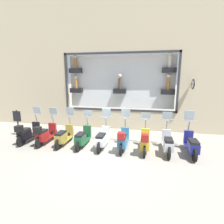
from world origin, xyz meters
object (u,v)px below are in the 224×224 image
scooter_navy_0 (192,145)px  scooter_red_7 (45,134)px  scooter_black_8 (28,133)px  scooter_teal_3 (123,140)px  shop_sign_post (18,123)px  scooter_olive_6 (64,136)px  scooter_white_4 (102,139)px  scooter_silver_1 (168,143)px  scooter_green_5 (83,138)px  scooter_yellow_2 (145,142)px

scooter_navy_0 → scooter_red_7: (-0.06, 6.54, 0.03)m
scooter_red_7 → scooter_black_8: scooter_black_8 is taller
scooter_teal_3 → scooter_black_8: scooter_teal_3 is taller
scooter_teal_3 → shop_sign_post: scooter_teal_3 is taller
scooter_olive_6 → scooter_red_7: 0.94m
scooter_teal_3 → scooter_white_4: size_ratio=1.00×
scooter_silver_1 → scooter_black_8: (-0.06, 6.54, 0.04)m
scooter_teal_3 → scooter_olive_6: 2.80m
scooter_white_4 → scooter_green_5: 0.93m
scooter_silver_1 → scooter_teal_3: (-0.06, 1.87, 0.04)m
scooter_white_4 → scooter_green_5: (-0.01, 0.93, -0.01)m
scooter_yellow_2 → scooter_teal_3: bearing=89.6°
scooter_red_7 → shop_sign_post: (0.65, 1.97, 0.28)m
scooter_silver_1 → scooter_red_7: scooter_red_7 is taller
scooter_olive_6 → scooter_black_8: 1.87m
scooter_black_8 → shop_sign_post: scooter_black_8 is taller
scooter_olive_6 → scooter_black_8: (-0.06, 1.87, 0.06)m
scooter_black_8 → shop_sign_post: bearing=58.2°
scooter_white_4 → scooter_yellow_2: bearing=-92.0°
shop_sign_post → scooter_black_8: bearing=-121.8°
scooter_silver_1 → scooter_green_5: size_ratio=1.01×
scooter_green_5 → scooter_olive_6: 0.93m
scooter_silver_1 → scooter_black_8: bearing=90.5°
scooter_silver_1 → scooter_teal_3: 1.87m
scooter_silver_1 → shop_sign_post: bearing=85.6°
scooter_yellow_2 → scooter_white_4: size_ratio=1.00×
scooter_silver_1 → scooter_white_4: scooter_white_4 is taller
scooter_silver_1 → scooter_green_5: (-0.01, 3.73, -0.02)m
scooter_green_5 → scooter_olive_6: scooter_olive_6 is taller
scooter_navy_0 → shop_sign_post: (0.58, 8.51, 0.31)m
scooter_navy_0 → scooter_olive_6: (-0.01, 5.60, -0.02)m
scooter_teal_3 → scooter_olive_6: size_ratio=1.00×
scooter_teal_3 → scooter_olive_6: (0.06, 2.80, -0.05)m
scooter_white_4 → scooter_black_8: bearing=90.9°
scooter_navy_0 → scooter_red_7: bearing=90.6°
shop_sign_post → scooter_red_7: bearing=-108.2°
scooter_silver_1 → scooter_teal_3: bearing=91.8°
scooter_navy_0 → scooter_green_5: scooter_navy_0 is taller
scooter_yellow_2 → scooter_olive_6: bearing=89.0°
scooter_black_8 → scooter_red_7: bearing=-90.2°
scooter_teal_3 → scooter_green_5: scooter_teal_3 is taller
scooter_navy_0 → scooter_black_8: scooter_navy_0 is taller
scooter_yellow_2 → scooter_teal_3: scooter_teal_3 is taller
scooter_teal_3 → scooter_black_8: 4.67m
shop_sign_post → scooter_navy_0: bearing=-93.9°
scooter_olive_6 → scooter_red_7: bearing=93.5°
scooter_yellow_2 → scooter_red_7: scooter_red_7 is taller
scooter_green_5 → shop_sign_post: size_ratio=1.25×
scooter_navy_0 → scooter_white_4: 3.73m
scooter_black_8 → scooter_navy_0: bearing=-89.5°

